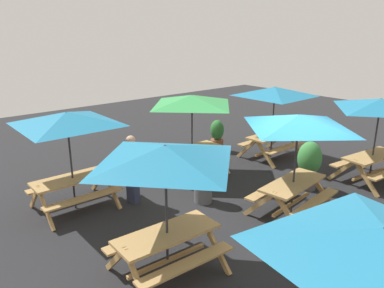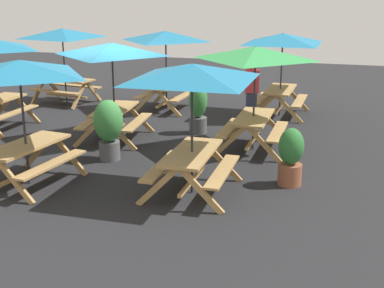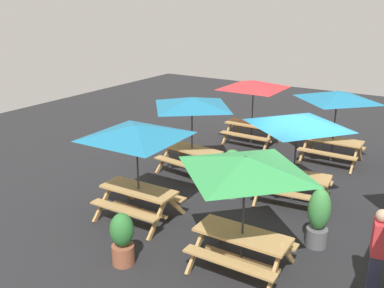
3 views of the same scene
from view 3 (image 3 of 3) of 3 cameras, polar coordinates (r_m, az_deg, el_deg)
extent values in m
plane|color=#232326|center=(11.42, 14.61, -7.44)|extent=(29.22, 29.22, 0.00)
cube|color=tan|center=(10.03, -7.13, -6.02)|extent=(1.82, 0.75, 0.05)
cube|color=tan|center=(9.78, -9.05, -8.69)|extent=(1.81, 0.31, 0.04)
cube|color=tan|center=(10.55, -5.24, -6.40)|extent=(1.81, 0.31, 0.04)
cube|color=tan|center=(10.41, -11.72, -7.59)|extent=(0.08, 0.80, 0.81)
cube|color=tan|center=(10.90, -9.14, -6.19)|extent=(0.08, 0.80, 0.81)
cube|color=tan|center=(9.52, -4.63, -9.87)|extent=(0.08, 0.80, 0.81)
cube|color=tan|center=(10.05, -2.20, -8.18)|extent=(0.08, 0.80, 0.81)
cube|color=tan|center=(10.26, -7.01, -8.66)|extent=(1.56, 0.11, 0.06)
cylinder|color=#2D2D33|center=(9.87, -7.23, -3.85)|extent=(0.04, 0.04, 2.30)
pyramid|color=teal|center=(9.53, -7.47, 1.76)|extent=(2.83, 2.83, 0.28)
cube|color=tan|center=(12.57, 0.00, -0.69)|extent=(1.87, 0.89, 0.05)
cube|color=tan|center=(12.27, -1.61, -2.63)|extent=(1.82, 0.46, 0.04)
cube|color=tan|center=(13.08, 1.51, -1.27)|extent=(1.82, 0.46, 0.04)
cube|color=tan|center=(12.91, -3.72, -1.94)|extent=(0.15, 0.80, 0.81)
cube|color=tan|center=(13.43, -1.63, -1.09)|extent=(0.15, 0.80, 0.81)
cube|color=tan|center=(11.98, 1.83, -3.58)|extent=(0.15, 0.80, 0.81)
cube|color=tan|center=(12.54, 3.83, -2.59)|extent=(0.15, 0.80, 0.81)
cube|color=tan|center=(12.75, 0.00, -2.90)|extent=(1.56, 0.24, 0.06)
cylinder|color=#2D2D33|center=(12.44, 0.00, 1.09)|extent=(0.04, 0.04, 2.30)
pyramid|color=teal|center=(12.17, 0.00, 5.63)|extent=(2.21, 2.21, 0.28)
cube|color=tan|center=(8.23, 6.73, -11.88)|extent=(1.81, 0.72, 0.05)
cube|color=tan|center=(7.96, 4.90, -15.44)|extent=(1.80, 0.28, 0.04)
cube|color=tan|center=(8.81, 8.21, -11.92)|extent=(1.80, 0.28, 0.04)
cube|color=tan|center=(8.45, 0.62, -13.78)|extent=(0.07, 0.80, 0.81)
cube|color=tan|center=(9.00, 3.06, -11.64)|extent=(0.07, 0.80, 0.81)
cube|color=tan|center=(7.90, 10.79, -16.73)|extent=(0.07, 0.80, 0.81)
cube|color=tan|center=(8.48, 12.64, -14.17)|extent=(0.07, 0.80, 0.81)
cube|color=tan|center=(8.50, 6.60, -14.90)|extent=(1.56, 0.09, 0.06)
cylinder|color=#2D2D33|center=(8.03, 6.84, -9.36)|extent=(0.04, 0.04, 2.30)
pyramid|color=green|center=(7.61, 7.13, -2.63)|extent=(2.03, 2.03, 0.28)
cube|color=tan|center=(14.10, 18.25, 0.51)|extent=(1.80, 0.70, 0.05)
cube|color=tan|center=(13.68, 17.53, -1.25)|extent=(1.80, 0.26, 0.04)
cube|color=tan|center=(14.70, 18.69, 0.00)|extent=(1.80, 0.26, 0.04)
cube|color=tan|center=(14.07, 14.66, -0.77)|extent=(0.06, 0.80, 0.81)
cube|color=tan|center=(14.73, 15.55, 0.03)|extent=(0.06, 0.80, 0.81)
cube|color=tan|center=(13.72, 20.83, -1.91)|extent=(0.06, 0.80, 0.81)
cube|color=tan|center=(14.40, 21.46, -1.03)|extent=(0.06, 0.80, 0.81)
cube|color=tan|center=(14.26, 18.04, -1.47)|extent=(1.56, 0.07, 0.06)
cylinder|color=#2D2D33|center=(13.98, 18.41, 2.11)|extent=(0.04, 0.04, 2.30)
pyramid|color=teal|center=(13.75, 18.84, 6.14)|extent=(2.00, 2.00, 0.28)
cube|color=tan|center=(11.06, 13.39, -4.01)|extent=(1.87, 0.90, 0.05)
cube|color=tan|center=(10.68, 12.61, -6.49)|extent=(1.82, 0.47, 0.04)
cube|color=tan|center=(11.67, 13.89, -4.37)|extent=(1.82, 0.47, 0.04)
cube|color=tan|center=(11.04, 8.86, -5.82)|extent=(0.15, 0.80, 0.81)
cube|color=tan|center=(11.69, 9.93, -4.46)|extent=(0.15, 0.80, 0.81)
cube|color=tan|center=(10.76, 16.88, -7.14)|extent=(0.15, 0.80, 0.81)
cube|color=tan|center=(11.42, 17.49, -5.66)|extent=(0.15, 0.80, 0.81)
cube|color=tan|center=(11.26, 13.19, -6.45)|extent=(1.56, 0.25, 0.06)
cylinder|color=#2D2D33|center=(10.91, 13.55, -2.02)|extent=(0.04, 0.04, 2.30)
pyramid|color=teal|center=(10.60, 13.96, 3.10)|extent=(2.22, 2.22, 0.28)
cube|color=tan|center=(15.28, 7.97, 2.66)|extent=(1.80, 0.71, 0.05)
cube|color=tan|center=(14.88, 7.03, 1.10)|extent=(1.80, 0.27, 0.04)
cube|color=tan|center=(15.84, 8.76, 2.10)|extent=(1.80, 0.27, 0.04)
cube|color=tan|center=(15.39, 4.71, 1.46)|extent=(0.06, 0.80, 0.81)
cube|color=tan|center=(16.02, 5.93, 2.11)|extent=(0.06, 0.80, 0.81)
cube|color=tan|center=(14.77, 10.05, 0.48)|extent=(0.06, 0.80, 0.81)
cube|color=tan|center=(15.42, 11.11, 1.19)|extent=(0.06, 0.80, 0.81)
cube|color=tan|center=(15.43, 7.89, 0.80)|extent=(1.56, 0.08, 0.06)
cylinder|color=#2D2D33|center=(15.17, 8.04, 4.14)|extent=(0.04, 0.04, 2.30)
pyramid|color=red|center=(14.95, 8.22, 7.89)|extent=(2.83, 2.83, 0.28)
cylinder|color=#59595B|center=(11.31, 5.27, -6.01)|extent=(0.44, 0.44, 0.40)
ellipsoid|color=#3D8C42|center=(11.06, 5.37, -2.97)|extent=(0.61, 0.61, 0.89)
cylinder|color=#935138|center=(8.71, -9.15, -14.31)|extent=(0.44, 0.44, 0.40)
ellipsoid|color=#2D7233|center=(8.43, -9.34, -11.22)|extent=(0.46, 0.46, 0.68)
cylinder|color=#59595B|center=(9.51, 16.26, -11.82)|extent=(0.44, 0.44, 0.40)
ellipsoid|color=#3D8C42|center=(9.21, 16.63, -8.32)|extent=(0.46, 0.46, 0.90)
cube|color=#2D334C|center=(8.29, 23.03, -15.75)|extent=(0.24, 0.31, 0.85)
cube|color=red|center=(7.92, 23.70, -11.38)|extent=(0.30, 0.40, 0.60)
sphere|color=tan|center=(7.73, 24.09, -8.73)|extent=(0.22, 0.22, 0.22)
camera|label=1|loc=(14.64, 47.05, 9.45)|focal=35.00mm
camera|label=2|loc=(15.10, -41.21, 8.94)|focal=50.00mm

